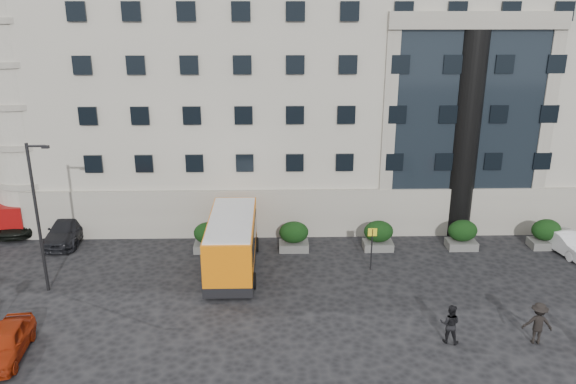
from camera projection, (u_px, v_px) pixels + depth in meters
name	position (u px, v px, depth m)	size (l,w,h in m)	color
ground	(275.00, 317.00, 27.19)	(120.00, 120.00, 0.00)	black
civic_building	(347.00, 74.00, 45.29)	(44.00, 24.00, 18.00)	#A7A393
entrance_column	(465.00, 137.00, 35.15)	(1.80, 1.80, 13.00)	black
apartment_far	(17.00, 38.00, 59.05)	(13.00, 13.00, 22.00)	brown
hedge_a	(209.00, 237.00, 34.19)	(1.80, 1.26, 1.84)	#545451
hedge_b	(294.00, 236.00, 34.31)	(1.80, 1.26, 1.84)	#545451
hedge_c	(378.00, 235.00, 34.43)	(1.80, 1.26, 1.84)	#545451
hedge_d	(462.00, 234.00, 34.55)	(1.80, 1.26, 1.84)	#545451
hedge_e	(546.00, 233.00, 34.67)	(1.80, 1.26, 1.84)	#545451
street_lamp	(38.00, 213.00, 28.36)	(1.16, 0.18, 8.00)	#262628
bus_stop_sign	(372.00, 242.00, 31.50)	(0.50, 0.08, 2.52)	#262628
minibus	(232.00, 241.00, 31.57)	(2.82, 7.42, 3.10)	orange
red_truck	(16.00, 202.00, 38.12)	(3.25, 6.00, 3.09)	maroon
parked_car_a	(5.00, 343.00, 23.94)	(1.62, 4.04, 1.38)	#9B260B
parked_car_c	(67.00, 230.00, 35.79)	(2.05, 5.03, 1.46)	black
parked_car_d	(20.00, 219.00, 37.52)	(2.44, 5.29, 1.47)	black
white_taxi	(566.00, 243.00, 34.02)	(1.37, 3.93, 1.29)	silver
pedestrian_b	(450.00, 324.00, 24.92)	(0.89, 0.70, 1.84)	black
pedestrian_c	(538.00, 323.00, 24.85)	(1.27, 0.73, 1.97)	black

